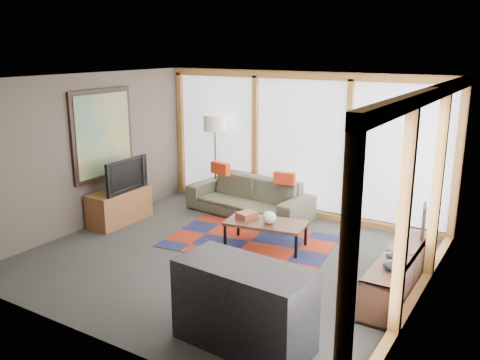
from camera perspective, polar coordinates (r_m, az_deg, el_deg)
The scene contains 17 objects.
ground at distance 7.57m, azimuth -1.61°, elevation -8.74°, with size 5.50×5.50×0.00m, color #2B2B29.
room_envelope at distance 7.32m, azimuth 3.96°, elevation 3.09°, with size 5.52×5.02×2.62m.
rug at distance 8.16m, azimuth 1.12°, elevation -6.90°, with size 2.57×1.66×0.01m, color maroon.
sofa at distance 9.31m, azimuth 1.00°, elevation -1.92°, with size 2.33×0.91×0.68m, color #3B3C2D.
pillow_left at distance 9.56m, azimuth -2.22°, elevation 1.32°, with size 0.41×0.12×0.22m, color #B32D0F.
pillow_right at distance 8.91m, azimuth 5.02°, elevation 0.21°, with size 0.38×0.11×0.21m, color #B32D0F.
floor_lamp at distance 9.97m, azimuth -2.79°, elevation 2.34°, with size 0.44×0.44×1.74m, color #2E2117, non-canonical shape.
coffee_table at distance 7.91m, azimuth 2.88°, elevation -6.10°, with size 1.22×0.61×0.41m, color black, non-canonical shape.
book_stack at distance 7.98m, azimuth 0.80°, elevation -3.95°, with size 0.24×0.30×0.10m, color brown.
vase at distance 7.75m, azimuth 3.28°, elevation -4.22°, with size 0.22×0.22×0.19m, color beige.
bookshelf at distance 6.81m, azimuth 17.38°, elevation -9.85°, with size 0.38×2.08×0.52m, color black, non-canonical shape.
bowl_a at distance 6.20m, azimuth 16.68°, elevation -9.16°, with size 0.21×0.21×0.11m, color black.
bowl_b at distance 6.50m, azimuth 16.77°, elevation -8.13°, with size 0.16×0.16×0.08m, color black.
shelf_picture at distance 7.27m, azimuth 19.92°, elevation -4.37°, with size 0.04×0.34×0.45m, color black.
tv_console at distance 9.19m, azimuth -13.36°, elevation -2.88°, with size 0.49×1.17×0.58m, color brown.
television at distance 8.98m, azimuth -13.04°, elevation 0.58°, with size 1.00×0.13×0.58m, color black.
bar_counter at distance 5.36m, azimuth 0.43°, elevation -13.94°, with size 1.41×0.66×0.89m, color black.
Camera 1 is at (3.82, -5.79, 3.03)m, focal length 38.00 mm.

